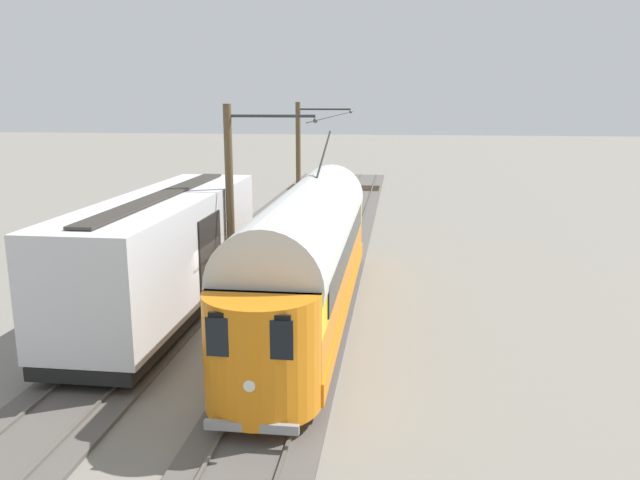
# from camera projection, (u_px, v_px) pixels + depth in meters

# --- Properties ---
(ground_plane) EXTENTS (220.00, 220.00, 0.00)m
(ground_plane) POSITION_uv_depth(u_px,v_px,m) (235.00, 321.00, 20.23)
(ground_plane) COLOR gray
(track_streetcar_siding) EXTENTS (2.80, 80.00, 0.18)m
(track_streetcar_siding) POSITION_uv_depth(u_px,v_px,m) (307.00, 319.00, 20.24)
(track_streetcar_siding) COLOR #56514C
(track_streetcar_siding) RESTS_ON ground
(track_adjacent_siding) EXTENTS (2.80, 80.00, 0.18)m
(track_adjacent_siding) POSITION_uv_depth(u_px,v_px,m) (169.00, 313.00, 20.81)
(track_adjacent_siding) COLOR #56514C
(track_adjacent_siding) RESTS_ON ground
(vintage_streetcar) EXTENTS (2.65, 16.24, 5.53)m
(vintage_streetcar) POSITION_uv_depth(u_px,v_px,m) (308.00, 250.00, 20.03)
(vintage_streetcar) COLOR orange
(vintage_streetcar) RESTS_ON ground
(boxcar_adjacent) EXTENTS (2.96, 12.09, 3.85)m
(boxcar_adjacent) POSITION_uv_depth(u_px,v_px,m) (166.00, 251.00, 20.36)
(boxcar_adjacent) COLOR silver
(boxcar_adjacent) RESTS_ON ground
(catenary_pole_foreground) EXTENTS (3.20, 0.28, 6.80)m
(catenary_pole_foreground) POSITION_uv_depth(u_px,v_px,m) (300.00, 159.00, 36.19)
(catenary_pole_foreground) COLOR brown
(catenary_pole_foreground) RESTS_ON ground
(catenary_pole_mid_near) EXTENTS (3.20, 0.28, 6.80)m
(catenary_pole_mid_near) POSITION_uv_depth(u_px,v_px,m) (233.00, 199.00, 21.76)
(catenary_pole_mid_near) COLOR brown
(catenary_pole_mid_near) RESTS_ON ground
(overhead_wire_run) EXTENTS (3.00, 18.91, 0.18)m
(overhead_wire_run) POSITION_uv_depth(u_px,v_px,m) (336.00, 115.00, 28.71)
(overhead_wire_run) COLOR black
(overhead_wire_run) RESTS_ON ground
(spare_tie_stack) EXTENTS (2.40, 2.40, 0.54)m
(spare_tie_stack) POSITION_uv_depth(u_px,v_px,m) (140.00, 265.00, 26.03)
(spare_tie_stack) COLOR #382819
(spare_tie_stack) RESTS_ON ground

